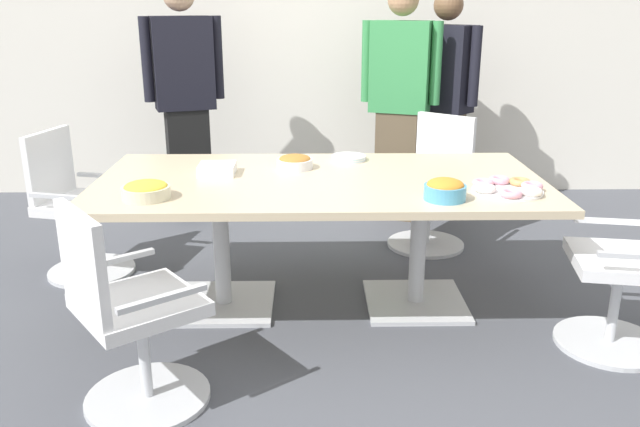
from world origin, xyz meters
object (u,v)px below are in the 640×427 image
(conference_table, at_px, (320,200))
(person_standing_1, at_px, (399,101))
(snack_bowl_chips_orange, at_px, (445,189))
(plate_stack, at_px, (349,158))
(donut_platter, at_px, (508,188))
(person_standing_2, at_px, (443,101))
(snack_bowl_chips_yellow, at_px, (146,190))
(office_chair_3, at_px, (432,189))
(snack_bowl_pretzels, at_px, (295,162))
(office_chair_2, at_px, (631,272))
(office_chair_1, at_px, (128,320))
(office_chair_0, at_px, (78,212))
(napkin_pile, at_px, (217,169))
(person_standing_0, at_px, (185,97))

(conference_table, bearing_deg, person_standing_1, 68.07)
(snack_bowl_chips_orange, xyz_separation_m, plate_stack, (-0.41, 0.82, -0.04))
(person_standing_1, bearing_deg, donut_platter, 119.35)
(person_standing_2, relative_size, plate_stack, 8.50)
(snack_bowl_chips_yellow, height_order, donut_platter, snack_bowl_chips_yellow)
(snack_bowl_chips_yellow, bearing_deg, plate_stack, 36.94)
(snack_bowl_chips_yellow, bearing_deg, office_chair_3, 38.76)
(person_standing_2, distance_m, snack_bowl_pretzels, 1.91)
(office_chair_2, height_order, person_standing_2, person_standing_2)
(office_chair_1, bearing_deg, office_chair_3, 103.08)
(snack_bowl_pretzels, height_order, plate_stack, snack_bowl_pretzels)
(office_chair_0, height_order, person_standing_2, person_standing_2)
(office_chair_3, distance_m, donut_platter, 1.31)
(person_standing_2, bearing_deg, snack_bowl_chips_orange, 124.44)
(office_chair_0, distance_m, napkin_pile, 1.09)
(office_chair_0, height_order, person_standing_0, person_standing_0)
(office_chair_0, xyz_separation_m, snack_bowl_chips_yellow, (0.66, -0.86, 0.39))
(person_standing_0, height_order, snack_bowl_chips_orange, person_standing_0)
(person_standing_2, height_order, donut_platter, person_standing_2)
(office_chair_2, height_order, napkin_pile, office_chair_2)
(office_chair_0, relative_size, person_standing_1, 0.51)
(snack_bowl_pretzels, bearing_deg, donut_platter, -24.88)
(office_chair_3, distance_m, person_standing_1, 0.83)
(office_chair_1, distance_m, person_standing_2, 3.30)
(donut_platter, bearing_deg, office_chair_1, -158.66)
(person_standing_0, bearing_deg, donut_platter, 116.65)
(person_standing_2, bearing_deg, person_standing_1, 68.76)
(office_chair_2, xyz_separation_m, snack_bowl_chips_orange, (-0.92, 0.09, 0.40))
(conference_table, xyz_separation_m, napkin_pile, (-0.57, 0.10, 0.15))
(snack_bowl_pretzels, bearing_deg, snack_bowl_chips_yellow, -140.61)
(person_standing_1, distance_m, snack_bowl_pretzels, 1.58)
(office_chair_3, bearing_deg, conference_table, 89.47)
(person_standing_0, xyz_separation_m, plate_stack, (1.19, -1.22, -0.19))
(person_standing_2, height_order, snack_bowl_chips_yellow, person_standing_2)
(office_chair_1, xyz_separation_m, snack_bowl_chips_orange, (1.41, 0.56, 0.40))
(office_chair_0, relative_size, person_standing_2, 0.52)
(person_standing_2, bearing_deg, conference_table, 105.35)
(person_standing_1, bearing_deg, office_chair_1, 80.48)
(office_chair_0, height_order, plate_stack, office_chair_0)
(conference_table, relative_size, office_chair_1, 2.64)
(conference_table, distance_m, office_chair_0, 1.61)
(office_chair_3, height_order, person_standing_2, person_standing_2)
(conference_table, height_order, snack_bowl_chips_orange, snack_bowl_chips_orange)
(person_standing_0, bearing_deg, napkin_pile, 87.12)
(snack_bowl_pretzels, bearing_deg, conference_table, -58.15)
(office_chair_1, height_order, office_chair_2, same)
(person_standing_0, xyz_separation_m, person_standing_1, (1.64, -0.05, -0.02))
(office_chair_2, bearing_deg, plate_stack, 65.51)
(office_chair_2, bearing_deg, donut_platter, 78.69)
(person_standing_1, distance_m, donut_platter, 1.89)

